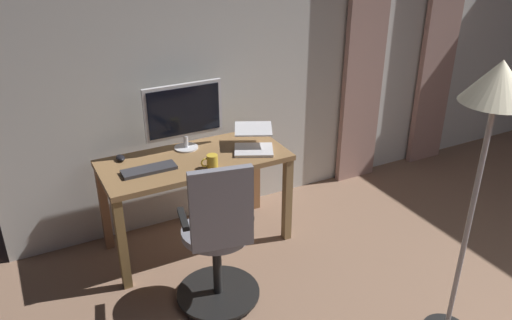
{
  "coord_description": "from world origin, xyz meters",
  "views": [
    {
      "loc": [
        2.61,
        0.54,
        2.36
      ],
      "look_at": [
        1.26,
        -2.05,
        0.94
      ],
      "focal_mm": 35.95,
      "sensor_mm": 36.0,
      "label": 1
    }
  ],
  "objects_px": {
    "computer_monitor": "(184,113)",
    "computer_mouse": "(120,158)",
    "mug_tea": "(212,162)",
    "floor_lamp": "(494,108)",
    "desk": "(195,171)",
    "laptop": "(254,142)",
    "office_chair": "(218,242)",
    "computer_keyboard": "(149,170)"
  },
  "relations": [
    {
      "from": "desk",
      "to": "computer_monitor",
      "type": "relative_size",
      "value": 2.28
    },
    {
      "from": "computer_keyboard",
      "to": "mug_tea",
      "type": "distance_m",
      "value": 0.44
    },
    {
      "from": "mug_tea",
      "to": "computer_mouse",
      "type": "bearing_deg",
      "value": -38.34
    },
    {
      "from": "office_chair",
      "to": "computer_mouse",
      "type": "xyz_separation_m",
      "value": [
        0.35,
        -0.94,
        0.26
      ]
    },
    {
      "from": "laptop",
      "to": "floor_lamp",
      "type": "distance_m",
      "value": 1.78
    },
    {
      "from": "desk",
      "to": "floor_lamp",
      "type": "height_order",
      "value": "floor_lamp"
    },
    {
      "from": "computer_keyboard",
      "to": "mug_tea",
      "type": "relative_size",
      "value": 3.02
    },
    {
      "from": "computer_monitor",
      "to": "computer_keyboard",
      "type": "bearing_deg",
      "value": 33.95
    },
    {
      "from": "computer_keyboard",
      "to": "floor_lamp",
      "type": "relative_size",
      "value": 0.22
    },
    {
      "from": "computer_monitor",
      "to": "floor_lamp",
      "type": "height_order",
      "value": "floor_lamp"
    },
    {
      "from": "desk",
      "to": "laptop",
      "type": "bearing_deg",
      "value": 172.51
    },
    {
      "from": "mug_tea",
      "to": "floor_lamp",
      "type": "xyz_separation_m",
      "value": [
        -0.95,
        1.4,
        0.69
      ]
    },
    {
      "from": "mug_tea",
      "to": "office_chair",
      "type": "bearing_deg",
      "value": 70.05
    },
    {
      "from": "desk",
      "to": "computer_mouse",
      "type": "bearing_deg",
      "value": -23.34
    },
    {
      "from": "office_chair",
      "to": "computer_monitor",
      "type": "height_order",
      "value": "computer_monitor"
    },
    {
      "from": "laptop",
      "to": "floor_lamp",
      "type": "bearing_deg",
      "value": 135.19
    },
    {
      "from": "desk",
      "to": "floor_lamp",
      "type": "relative_size",
      "value": 0.79
    },
    {
      "from": "computer_monitor",
      "to": "computer_mouse",
      "type": "xyz_separation_m",
      "value": [
        0.49,
        -0.02,
        -0.27
      ]
    },
    {
      "from": "office_chair",
      "to": "floor_lamp",
      "type": "bearing_deg",
      "value": -26.69
    },
    {
      "from": "computer_mouse",
      "to": "mug_tea",
      "type": "height_order",
      "value": "mug_tea"
    },
    {
      "from": "computer_keyboard",
      "to": "computer_mouse",
      "type": "distance_m",
      "value": 0.3
    },
    {
      "from": "desk",
      "to": "mug_tea",
      "type": "bearing_deg",
      "value": 102.94
    },
    {
      "from": "computer_keyboard",
      "to": "laptop",
      "type": "xyz_separation_m",
      "value": [
        -0.81,
        0.0,
        0.04
      ]
    },
    {
      "from": "computer_mouse",
      "to": "laptop",
      "type": "bearing_deg",
      "value": 164.02
    },
    {
      "from": "laptop",
      "to": "mug_tea",
      "type": "height_order",
      "value": "laptop"
    },
    {
      "from": "computer_monitor",
      "to": "mug_tea",
      "type": "xyz_separation_m",
      "value": [
        -0.04,
        0.4,
        -0.24
      ]
    },
    {
      "from": "laptop",
      "to": "computer_monitor",
      "type": "bearing_deg",
      "value": -3.01
    },
    {
      "from": "laptop",
      "to": "computer_mouse",
      "type": "xyz_separation_m",
      "value": [
        0.94,
        -0.27,
        -0.04
      ]
    },
    {
      "from": "mug_tea",
      "to": "floor_lamp",
      "type": "relative_size",
      "value": 0.07
    },
    {
      "from": "computer_mouse",
      "to": "mug_tea",
      "type": "bearing_deg",
      "value": 141.66
    },
    {
      "from": "computer_mouse",
      "to": "desk",
      "type": "bearing_deg",
      "value": 156.66
    },
    {
      "from": "office_chair",
      "to": "laptop",
      "type": "xyz_separation_m",
      "value": [
        -0.59,
        -0.67,
        0.3
      ]
    },
    {
      "from": "office_chair",
      "to": "floor_lamp",
      "type": "relative_size",
      "value": 0.62
    },
    {
      "from": "computer_keyboard",
      "to": "floor_lamp",
      "type": "distance_m",
      "value": 2.19
    },
    {
      "from": "office_chair",
      "to": "computer_keyboard",
      "type": "height_order",
      "value": "office_chair"
    },
    {
      "from": "computer_monitor",
      "to": "office_chair",
      "type": "bearing_deg",
      "value": 80.98
    },
    {
      "from": "computer_mouse",
      "to": "office_chair",
      "type": "bearing_deg",
      "value": 110.33
    },
    {
      "from": "office_chair",
      "to": "desk",
      "type": "bearing_deg",
      "value": 90.44
    },
    {
      "from": "laptop",
      "to": "mug_tea",
      "type": "relative_size",
      "value": 3.48
    },
    {
      "from": "computer_monitor",
      "to": "desk",
      "type": "bearing_deg",
      "value": 87.74
    },
    {
      "from": "computer_monitor",
      "to": "laptop",
      "type": "relative_size",
      "value": 1.38
    },
    {
      "from": "computer_keyboard",
      "to": "mug_tea",
      "type": "bearing_deg",
      "value": 158.59
    }
  ]
}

